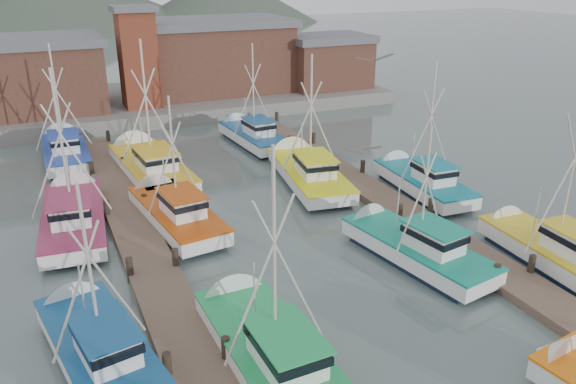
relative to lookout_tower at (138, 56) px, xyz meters
name	(u,v)px	position (x,y,z in m)	size (l,w,h in m)	color
ground	(348,298)	(2.00, -33.00, -5.55)	(260.00, 260.00, 0.00)	#4C5C59
dock_left	(159,284)	(-5.00, -28.96, -5.34)	(2.30, 46.00, 1.50)	brown
dock_right	(426,225)	(9.00, -28.96, -5.34)	(2.30, 46.00, 1.50)	brown
quay	(156,101)	(2.00, 4.00, -4.95)	(44.00, 16.00, 1.20)	gray
shed_left	(26,75)	(-9.00, 2.00, -1.21)	(12.72, 8.48, 6.20)	brown
shed_center	(213,55)	(8.00, 4.00, -0.86)	(14.84, 9.54, 6.90)	brown
shed_right	(326,61)	(19.00, 1.00, -1.71)	(8.48, 6.36, 5.20)	brown
lookout_tower	(138,56)	(0.00, 0.00, 0.00)	(3.60, 3.60, 8.50)	maroon
distant_hills	(13,29)	(-10.76, 89.59, -5.55)	(175.00, 140.00, 42.00)	#445043
boat_4	(267,347)	(-2.66, -35.42, -4.87)	(3.60, 9.14, 8.91)	#0F1C33
boat_5	(409,246)	(6.29, -31.20, -4.88)	(3.84, 8.70, 7.26)	#0F1C33
boat_6	(97,345)	(-7.97, -32.88, -4.87)	(3.95, 8.62, 7.54)	#0F1C33
boat_7	(545,248)	(11.91, -34.00, -4.87)	(3.83, 8.13, 9.70)	#0F1C33
boat_8	(173,211)	(-2.82, -22.72, -4.87)	(3.73, 9.01, 7.74)	#0F1C33
boat_9	(306,171)	(6.41, -20.06, -4.87)	(4.50, 10.14, 9.01)	#0F1C33
boat_10	(74,215)	(-7.69, -21.01, -4.87)	(3.87, 9.83, 9.31)	#0F1C33
boat_11	(419,180)	(11.96, -24.33, -4.87)	(3.48, 8.38, 8.63)	#0F1C33
boat_12	(149,165)	(-2.48, -14.68, -4.87)	(4.06, 10.68, 9.81)	#0F1C33
boat_13	(251,135)	(6.13, -10.87, -4.87)	(3.36, 8.70, 8.36)	#0F1C33
boat_14	(65,150)	(-7.27, -8.88, -4.87)	(3.70, 9.20, 8.93)	#0F1C33
gull_near	(373,59)	(1.52, -34.62, 4.51)	(1.55, 0.63, 0.24)	gray
gull_far	(362,150)	(2.15, -33.23, 0.94)	(1.51, 0.66, 0.24)	gray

